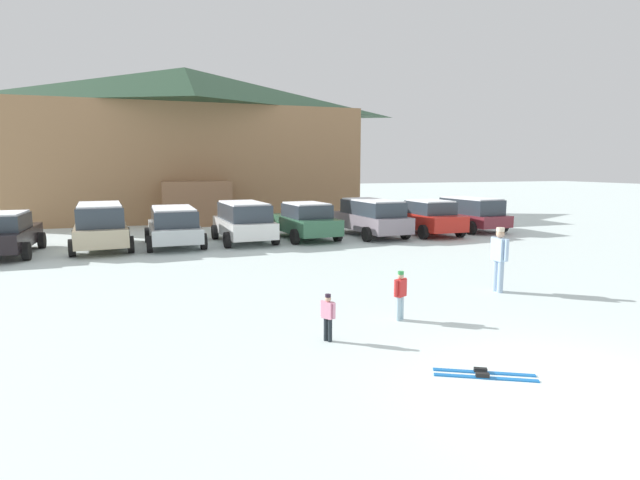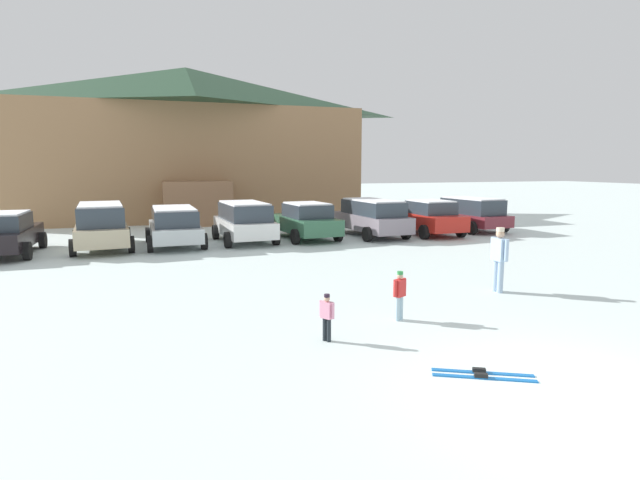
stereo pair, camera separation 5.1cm
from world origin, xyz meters
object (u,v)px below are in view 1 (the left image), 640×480
parked_white_suv (244,221)px  parked_silver_wagon (174,225)px  parked_green_coupe (305,221)px  ski_lodge (187,142)px  skier_adult_in_blue_parka (499,256)px  skier_child_in_pink_snowsuit (328,315)px  parked_red_sedan (428,217)px  parked_grey_wagon (371,217)px  parked_beige_suv (101,225)px  parked_black_sedan (3,234)px  pair_of_skis (484,374)px  parked_maroon_van (470,213)px  skier_child_in_red_jacket (400,293)px

parked_white_suv → parked_silver_wagon: bearing=-178.2°
parked_green_coupe → ski_lodge: bearing=107.5°
parked_silver_wagon → skier_adult_in_blue_parka: 12.85m
skier_child_in_pink_snowsuit → ski_lodge: bearing=90.9°
parked_green_coupe → skier_adult_in_blue_parka: size_ratio=2.56×
parked_red_sedan → skier_child_in_pink_snowsuit: parked_red_sedan is taller
parked_white_suv → parked_red_sedan: bearing=-3.8°
parked_grey_wagon → parked_beige_suv: bearing=179.0°
skier_adult_in_blue_parka → parked_beige_suv: bearing=133.8°
parked_black_sedan → pair_of_skis: size_ratio=2.88×
parked_silver_wagon → parked_red_sedan: 11.47m
skier_adult_in_blue_parka → pair_of_skis: (-3.64, -4.24, -0.92)m
parked_silver_wagon → parked_maroon_van: bearing=0.7°
parked_beige_suv → skier_adult_in_blue_parka: bearing=-46.2°
skier_child_in_pink_snowsuit → skier_child_in_red_jacket: bearing=20.4°
parked_maroon_van → parked_black_sedan: bearing=-178.7°
parked_green_coupe → skier_child_in_red_jacket: parked_green_coupe is taller
parked_beige_suv → parked_silver_wagon: (2.72, -0.11, -0.09)m
ski_lodge → pair_of_skis: size_ratio=13.81×
skier_adult_in_blue_parka → skier_child_in_pink_snowsuit: size_ratio=1.87×
parked_maroon_van → skier_adult_in_blue_parka: bearing=-122.7°
ski_lodge → parked_silver_wagon: 13.26m
ski_lodge → parked_black_sedan: (-7.58, -12.86, -3.92)m
parked_black_sedan → parked_red_sedan: (17.38, -0.21, 0.03)m
parked_white_suv → skier_child_in_red_jacket: (1.05, -11.88, -0.32)m
parked_white_suv → skier_child_in_red_jacket: bearing=-85.0°
pair_of_skis → parked_black_sedan: bearing=123.9°
parked_silver_wagon → parked_green_coupe: (5.59, 0.08, -0.03)m
parked_beige_suv → skier_adult_in_blue_parka: size_ratio=2.82×
parked_red_sedan → pair_of_skis: size_ratio=2.71×
parked_grey_wagon → skier_adult_in_blue_parka: bearing=-97.0°
parked_silver_wagon → parked_white_suv: size_ratio=1.02×
skier_child_in_pink_snowsuit → parked_red_sedan: bearing=51.9°
parked_green_coupe → parked_red_sedan: size_ratio=1.05×
parked_red_sedan → parked_maroon_van: size_ratio=0.97×
skier_child_in_red_jacket → skier_adult_in_blue_parka: bearing=20.3°
parked_grey_wagon → pair_of_skis: (-4.93, -14.64, -0.90)m
parked_white_suv → skier_child_in_pink_snowsuit: bearing=-93.7°
ski_lodge → pair_of_skis: bearing=-85.5°
parked_silver_wagon → pair_of_skis: (3.79, -14.72, -0.84)m
parked_grey_wagon → parked_maroon_van: parked_grey_wagon is taller
parked_grey_wagon → parked_silver_wagon: bearing=179.5°
skier_adult_in_blue_parka → ski_lodge: bearing=104.1°
parked_red_sedan → skier_adult_in_blue_parka: 10.78m
ski_lodge → parked_white_suv: 13.11m
ski_lodge → parked_silver_wagon: (-1.66, -12.58, -3.87)m
skier_child_in_pink_snowsuit → parked_beige_suv: bearing=110.7°
parked_red_sedan → skier_adult_in_blue_parka: (-4.03, -10.00, 0.11)m
parked_grey_wagon → parked_red_sedan: (2.74, -0.41, -0.08)m
parked_silver_wagon → parked_maroon_van: (14.28, 0.17, 0.03)m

